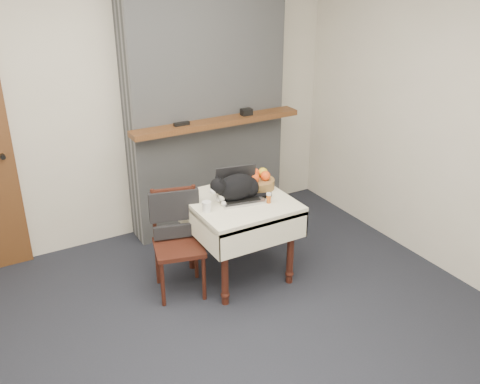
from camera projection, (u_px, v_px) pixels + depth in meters
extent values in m
plane|color=black|center=(212.00, 362.00, 3.57)|extent=(4.50, 4.50, 0.00)
cube|color=beige|center=(104.00, 104.00, 4.61)|extent=(4.50, 0.02, 2.60)
cube|color=beige|center=(473.00, 125.00, 4.05)|extent=(0.02, 4.00, 2.60)
cylinder|color=black|center=(3.00, 156.00, 4.29)|extent=(0.04, 0.06, 0.04)
cube|color=gray|center=(205.00, 95.00, 4.90)|extent=(1.50, 0.30, 2.60)
cube|color=brown|center=(218.00, 122.00, 4.79)|extent=(1.62, 0.18, 0.05)
cube|color=black|center=(182.00, 124.00, 4.62)|extent=(0.14, 0.04, 0.03)
cube|color=black|center=(246.00, 112.00, 4.91)|extent=(0.10, 0.07, 0.06)
cylinder|color=#37130F|center=(225.00, 268.00, 4.03)|extent=(0.06, 0.06, 0.64)
sphere|color=#37130F|center=(225.00, 295.00, 4.13)|extent=(0.07, 0.07, 0.07)
cylinder|color=#37130F|center=(290.00, 248.00, 4.30)|extent=(0.06, 0.06, 0.64)
sphere|color=#37130F|center=(289.00, 274.00, 4.40)|extent=(0.07, 0.07, 0.07)
cylinder|color=#37130F|center=(191.00, 235.00, 4.50)|extent=(0.06, 0.06, 0.64)
sphere|color=#37130F|center=(192.00, 259.00, 4.60)|extent=(0.07, 0.07, 0.07)
cylinder|color=#37130F|center=(252.00, 219.00, 4.77)|extent=(0.06, 0.06, 0.64)
sphere|color=#37130F|center=(252.00, 242.00, 4.87)|extent=(0.07, 0.07, 0.07)
cube|color=white|center=(240.00, 203.00, 4.26)|extent=(0.78, 0.78, 0.06)
cube|color=white|center=(265.00, 236.00, 4.00)|extent=(0.78, 0.01, 0.22)
cube|color=white|center=(218.00, 198.00, 4.61)|extent=(0.78, 0.01, 0.22)
cube|color=white|center=(196.00, 227.00, 4.13)|extent=(0.01, 0.78, 0.22)
cube|color=white|center=(280.00, 205.00, 4.48)|extent=(0.01, 0.78, 0.22)
cube|color=#B7B7BC|center=(241.00, 199.00, 4.23)|extent=(0.37, 0.29, 0.02)
cube|color=black|center=(241.00, 198.00, 4.22)|extent=(0.30, 0.21, 0.00)
cube|color=black|center=(235.00, 179.00, 4.30)|extent=(0.34, 0.12, 0.23)
cube|color=#AED6FF|center=(235.00, 179.00, 4.29)|extent=(0.31, 0.11, 0.21)
ellipsoid|color=black|center=(237.00, 187.00, 4.20)|extent=(0.35, 0.21, 0.22)
ellipsoid|color=black|center=(248.00, 187.00, 4.26)|extent=(0.18, 0.20, 0.17)
sphere|color=black|center=(218.00, 186.00, 4.10)|extent=(0.13, 0.13, 0.12)
ellipsoid|color=white|center=(213.00, 191.00, 4.09)|extent=(0.06, 0.07, 0.06)
ellipsoid|color=white|center=(222.00, 196.00, 4.15)|extent=(0.05, 0.07, 0.09)
cone|color=black|center=(221.00, 180.00, 4.05)|extent=(0.04, 0.05, 0.05)
cone|color=black|center=(217.00, 177.00, 4.11)|extent=(0.04, 0.05, 0.05)
cylinder|color=black|center=(260.00, 195.00, 4.26)|extent=(0.19, 0.09, 0.04)
sphere|color=white|center=(224.00, 203.00, 4.14)|extent=(0.04, 0.04, 0.04)
sphere|color=white|center=(218.00, 200.00, 4.20)|extent=(0.04, 0.04, 0.04)
cylinder|color=white|center=(207.00, 207.00, 4.04)|extent=(0.07, 0.07, 0.08)
cylinder|color=#AF4D15|center=(269.00, 199.00, 4.18)|extent=(0.04, 0.04, 0.07)
cylinder|color=silver|center=(269.00, 194.00, 4.16)|extent=(0.04, 0.04, 0.02)
cylinder|color=olive|center=(258.00, 184.00, 4.45)|extent=(0.27, 0.27, 0.08)
sphere|color=#FF5215|center=(255.00, 178.00, 4.36)|extent=(0.08, 0.08, 0.08)
sphere|color=#FF5215|center=(265.00, 176.00, 4.40)|extent=(0.08, 0.08, 0.08)
sphere|color=#FF5215|center=(255.00, 173.00, 4.46)|extent=(0.08, 0.08, 0.08)
sphere|color=gold|center=(263.00, 172.00, 4.47)|extent=(0.08, 0.08, 0.08)
sphere|color=#FF5215|center=(251.00, 174.00, 4.43)|extent=(0.08, 0.08, 0.08)
cube|color=black|center=(263.00, 193.00, 4.34)|extent=(0.14, 0.10, 0.01)
cube|color=#37130F|center=(179.00, 248.00, 4.15)|extent=(0.46, 0.46, 0.04)
cylinder|color=#37130F|center=(163.00, 283.00, 4.06)|extent=(0.03, 0.03, 0.40)
cylinder|color=#37130F|center=(204.00, 277.00, 4.13)|extent=(0.03, 0.03, 0.40)
cylinder|color=#37130F|center=(157.00, 262.00, 4.34)|extent=(0.03, 0.03, 0.40)
cylinder|color=#37130F|center=(196.00, 257.00, 4.41)|extent=(0.03, 0.03, 0.40)
cylinder|color=#37130F|center=(154.00, 216.00, 4.16)|extent=(0.03, 0.03, 0.44)
cylinder|color=#37130F|center=(194.00, 211.00, 4.24)|extent=(0.03, 0.03, 0.44)
cube|color=#37130F|center=(174.00, 203.00, 4.17)|extent=(0.32, 0.11, 0.25)
cube|color=black|center=(174.00, 205.00, 4.17)|extent=(0.39, 0.15, 0.25)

